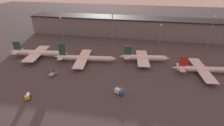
{
  "coord_description": "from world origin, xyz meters",
  "views": [
    {
      "loc": [
        10.2,
        -81.03,
        58.69
      ],
      "look_at": [
        -8.27,
        19.58,
        6.0
      ],
      "focal_mm": 28.0,
      "sensor_mm": 36.0,
      "label": 1
    }
  ],
  "objects": [
    {
      "name": "service_vehicle_0",
      "position": [
        -0.09,
        -4.82,
        1.8
      ],
      "size": [
        5.26,
        4.12,
        3.26
      ],
      "rotation": [
        0.0,
        0.0,
        -0.48
      ],
      "color": "#195199",
      "rests_on": "ground"
    },
    {
      "name": "ground",
      "position": [
        0.0,
        0.0,
        0.0
      ],
      "size": [
        600.0,
        600.0,
        0.0
      ],
      "primitive_type": "plane",
      "color": "#423F44"
    },
    {
      "name": "service_vehicle_2",
      "position": [
        -46.43,
        -17.27,
        1.6
      ],
      "size": [
        3.94,
        5.03,
        2.92
      ],
      "rotation": [
        0.0,
        0.0,
        -1.07
      ],
      "color": "gold",
      "rests_on": "ground"
    },
    {
      "name": "airplane_3",
      "position": [
        51.2,
        27.36,
        3.01
      ],
      "size": [
        41.7,
        34.07,
        11.53
      ],
      "rotation": [
        0.0,
        0.0,
        0.11
      ],
      "color": "silver",
      "rests_on": "ground"
    },
    {
      "name": "terminal_building",
      "position": [
        0.0,
        96.06,
        9.7
      ],
      "size": [
        214.56,
        21.92,
        19.28
      ],
      "color": "slate",
      "rests_on": "ground"
    },
    {
      "name": "lamp_post_3",
      "position": [
        66.35,
        73.67,
        17.8
      ],
      "size": [
        1.8,
        1.8,
        28.47
      ],
      "color": "slate",
      "rests_on": "ground"
    },
    {
      "name": "airplane_0",
      "position": [
        -68.25,
        30.32,
        3.67
      ],
      "size": [
        47.62,
        31.49,
        12.54
      ],
      "rotation": [
        0.0,
        0.0,
        0.11
      ],
      "color": "white",
      "rests_on": "ground"
    },
    {
      "name": "airplane_1",
      "position": [
        -30.63,
        29.2,
        3.14
      ],
      "size": [
        47.21,
        32.93,
        13.94
      ],
      "rotation": [
        0.0,
        0.0,
        0.11
      ],
      "color": "white",
      "rests_on": "ground"
    },
    {
      "name": "airplane_2",
      "position": [
        12.4,
        37.26,
        3.34
      ],
      "size": [
        37.37,
        28.45,
        12.22
      ],
      "rotation": [
        0.0,
        0.0,
        0.11
      ],
      "color": "white",
      "rests_on": "ground"
    },
    {
      "name": "lamp_post_2",
      "position": [
        25.32,
        73.67,
        12.91
      ],
      "size": [
        1.8,
        1.8,
        19.65
      ],
      "color": "slate",
      "rests_on": "ground"
    },
    {
      "name": "lamp_post_1",
      "position": [
        -17.9,
        73.67,
        17.21
      ],
      "size": [
        1.8,
        1.8,
        27.38
      ],
      "color": "slate",
      "rests_on": "ground"
    },
    {
      "name": "service_vehicle_1",
      "position": [
        -44.59,
        6.82,
        1.25
      ],
      "size": [
        3.27,
        5.7,
        2.66
      ],
      "rotation": [
        0.0,
        0.0,
        1.38
      ],
      "color": "#9EA3A8",
      "rests_on": "ground"
    },
    {
      "name": "lamp_post_0",
      "position": [
        -67.86,
        73.67,
        14.36
      ],
      "size": [
        1.8,
        1.8,
        22.23
      ],
      "color": "slate",
      "rests_on": "ground"
    }
  ]
}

